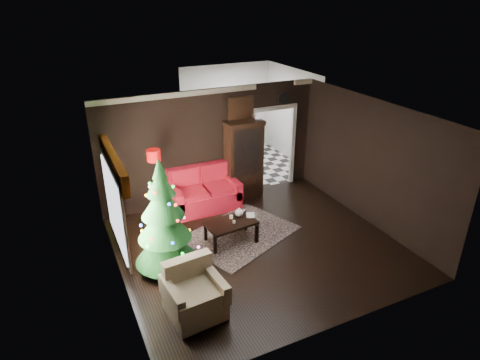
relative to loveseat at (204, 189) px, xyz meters
name	(u,v)px	position (x,y,z in m)	size (l,w,h in m)	color
floor	(259,247)	(0.40, -2.05, -0.50)	(5.50, 5.50, 0.00)	black
ceiling	(261,115)	(0.40, -2.05, 2.30)	(5.50, 5.50, 0.00)	white
wall_back	(212,146)	(0.40, 0.45, 0.90)	(5.50, 5.50, 0.00)	black
wall_front	(341,254)	(0.40, -4.55, 0.90)	(5.50, 5.50, 0.00)	black
wall_left	(115,216)	(-2.35, -2.05, 0.90)	(5.50, 5.50, 0.00)	black
wall_right	(371,163)	(3.15, -2.05, 0.90)	(5.50, 5.50, 0.00)	black
doorway	(272,149)	(2.10, 0.45, 0.55)	(1.10, 0.10, 2.10)	silver
left_window	(115,208)	(-2.31, -1.85, 0.95)	(0.05, 1.60, 1.40)	white
valance	(113,163)	(-2.23, -1.85, 1.77)	(0.12, 2.10, 0.35)	#6F3107
kitchen_floor	(247,166)	(2.10, 1.95, -0.50)	(3.00, 3.00, 0.00)	silver
kitchen_window	(227,100)	(2.10, 3.40, 1.20)	(0.70, 0.06, 0.70)	white
rug	(240,234)	(0.26, -1.45, -0.49)	(2.30, 1.67, 0.01)	#4C3041
loveseat	(204,189)	(0.00, 0.00, 0.00)	(1.70, 0.90, 1.00)	maroon
curio_cabinet	(244,161)	(1.15, 0.22, 0.45)	(0.90, 0.45, 1.90)	black
floor_lamp	(157,190)	(-1.19, -0.23, 0.33)	(0.32, 0.32, 1.90)	black
christmas_tree	(164,220)	(-1.50, -1.91, 0.55)	(1.18, 1.18, 2.25)	black
armchair	(194,291)	(-1.44, -3.33, -0.04)	(0.88, 0.88, 0.90)	tan
coffee_table	(231,232)	(-0.03, -1.62, -0.26)	(1.02, 0.61, 0.46)	black
teapot	(239,213)	(0.22, -1.48, 0.06)	(0.20, 0.20, 0.18)	white
cup_a	(231,217)	(0.04, -1.48, 0.01)	(0.08, 0.08, 0.07)	white
cup_b	(234,222)	(0.01, -1.68, 0.00)	(0.06, 0.06, 0.05)	white
book	(246,211)	(0.37, -1.52, 0.09)	(0.18, 0.02, 0.24)	gray
wall_clock	(284,98)	(2.35, 0.40, 1.88)	(0.32, 0.32, 0.06)	white
painting	(241,109)	(1.15, 0.41, 1.75)	(0.62, 0.05, 0.52)	#C68848
kitchen_counter	(231,140)	(2.10, 3.15, -0.05)	(1.80, 0.60, 0.90)	silver
kitchen_table	(242,159)	(1.80, 1.65, -0.12)	(0.70, 0.70, 0.75)	brown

